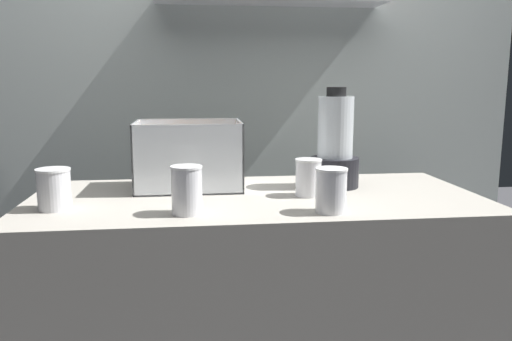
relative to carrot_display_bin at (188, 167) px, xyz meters
name	(u,v)px	position (x,y,z in m)	size (l,w,h in m)	color
counter	(256,329)	(0.21, -0.14, -0.52)	(1.40, 0.64, 0.90)	#9E998E
back_wall_unit	(236,79)	(0.21, 0.62, 0.29)	(2.60, 0.24, 2.50)	silver
carrot_display_bin	(188,167)	(0.00, 0.00, 0.00)	(0.35, 0.25, 0.22)	white
blender_pitcher	(335,148)	(0.49, -0.04, 0.06)	(0.16, 0.16, 0.33)	black
juice_cup_orange_far_left	(54,191)	(-0.37, -0.25, -0.02)	(0.09, 0.09, 0.12)	white
juice_cup_beet_left	(187,193)	(0.00, -0.34, -0.01)	(0.09, 0.09, 0.13)	white
juice_cup_pomegranate_middle	(308,180)	(0.37, -0.16, -0.02)	(0.08, 0.08, 0.12)	white
juice_cup_mango_right	(331,193)	(0.39, -0.37, -0.02)	(0.09, 0.09, 0.12)	white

